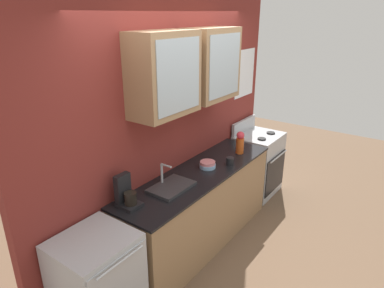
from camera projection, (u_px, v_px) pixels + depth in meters
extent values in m
plane|color=brown|center=(199.00, 241.00, 3.98)|extent=(10.00, 10.00, 0.00)
cube|color=maroon|center=(173.00, 119.00, 3.66)|extent=(3.71, 0.10, 2.84)
cube|color=#93704C|center=(164.00, 74.00, 3.05)|extent=(0.69, 0.34, 0.75)
cube|color=#9EADB7|center=(179.00, 76.00, 2.96)|extent=(0.58, 0.01, 0.63)
cube|color=#93704C|center=(211.00, 64.00, 3.64)|extent=(0.69, 0.34, 0.75)
cube|color=#9EADB7|center=(225.00, 66.00, 3.54)|extent=(0.58, 0.01, 0.63)
cube|color=white|center=(245.00, 73.00, 4.65)|extent=(0.51, 0.01, 0.63)
cube|color=#93704C|center=(199.00, 209.00, 3.83)|extent=(2.17, 0.57, 0.86)
cube|color=black|center=(200.00, 173.00, 3.67)|extent=(2.19, 0.60, 0.02)
cube|color=#ADAFB5|center=(257.00, 164.00, 4.94)|extent=(0.66, 0.54, 0.89)
cube|color=black|center=(275.00, 173.00, 4.82)|extent=(0.61, 0.01, 0.53)
cylinder|color=#ADAFB5|center=(279.00, 156.00, 4.71)|extent=(0.53, 0.02, 0.02)
cube|color=#ADAFB5|center=(244.00, 126.00, 4.89)|extent=(0.63, 0.04, 0.18)
cylinder|color=black|center=(262.00, 139.00, 4.61)|extent=(0.11, 0.11, 0.02)
cylinder|color=black|center=(271.00, 133.00, 4.84)|extent=(0.12, 0.12, 0.02)
cube|color=#2D2D30|center=(172.00, 187.00, 3.33)|extent=(0.44, 0.30, 0.03)
cylinder|color=#ADAFB5|center=(162.00, 173.00, 3.35)|extent=(0.02, 0.02, 0.20)
cylinder|color=#ADAFB5|center=(166.00, 166.00, 3.28)|extent=(0.02, 0.12, 0.02)
cylinder|color=#8CB7E0|center=(208.00, 166.00, 3.77)|extent=(0.18, 0.18, 0.04)
cylinder|color=#D87F84|center=(208.00, 163.00, 3.76)|extent=(0.17, 0.17, 0.04)
cylinder|color=#BF4C19|center=(240.00, 146.00, 4.14)|extent=(0.10, 0.10, 0.19)
sphere|color=#D8333F|center=(240.00, 135.00, 4.09)|extent=(0.09, 0.09, 0.09)
cylinder|color=black|center=(230.00, 161.00, 3.83)|extent=(0.09, 0.09, 0.09)
torus|color=black|center=(232.00, 159.00, 3.87)|extent=(0.06, 0.01, 0.06)
cube|color=#ADAFB5|center=(98.00, 286.00, 2.74)|extent=(0.59, 0.55, 0.89)
cylinder|color=#ADAFB5|center=(121.00, 262.00, 2.44)|extent=(0.44, 0.02, 0.02)
cube|color=black|center=(129.00, 205.00, 3.02)|extent=(0.17, 0.20, 0.03)
cylinder|color=black|center=(131.00, 198.00, 2.99)|extent=(0.11, 0.11, 0.11)
cube|color=black|center=(123.00, 188.00, 3.01)|extent=(0.15, 0.06, 0.26)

